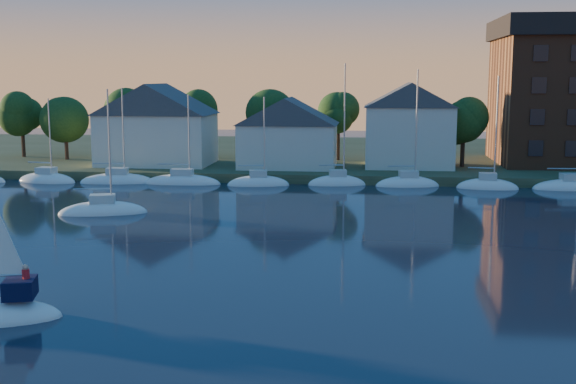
% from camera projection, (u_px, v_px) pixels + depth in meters
% --- Properties ---
extents(ground, '(260.00, 260.00, 0.00)m').
position_uv_depth(ground, '(275.00, 373.00, 28.05)').
color(ground, black).
rests_on(ground, ground).
extents(shoreline_land, '(160.00, 50.00, 2.00)m').
position_uv_depth(shoreline_land, '(345.00, 159.00, 101.64)').
color(shoreline_land, '#343F25').
rests_on(shoreline_land, ground).
extents(wooden_dock, '(120.00, 3.00, 1.00)m').
position_uv_depth(wooden_dock, '(337.00, 182.00, 79.07)').
color(wooden_dock, brown).
rests_on(wooden_dock, ground).
extents(clubhouse_west, '(13.65, 9.45, 9.64)m').
position_uv_depth(clubhouse_west, '(157.00, 123.00, 86.50)').
color(clubhouse_west, silver).
rests_on(clubhouse_west, shoreline_land).
extents(clubhouse_centre, '(11.55, 8.40, 8.08)m').
position_uv_depth(clubhouse_centre, '(288.00, 132.00, 83.84)').
color(clubhouse_centre, silver).
rests_on(clubhouse_centre, shoreline_land).
extents(clubhouse_east, '(10.50, 8.40, 9.80)m').
position_uv_depth(clubhouse_east, '(409.00, 124.00, 84.10)').
color(clubhouse_east, silver).
rests_on(clubhouse_east, shoreline_land).
extents(tree_line, '(93.40, 5.40, 8.90)m').
position_uv_depth(tree_line, '(358.00, 112.00, 88.51)').
color(tree_line, '#392319').
rests_on(tree_line, shoreline_land).
extents(moored_fleet, '(95.50, 2.40, 12.05)m').
position_uv_depth(moored_fleet, '(374.00, 186.00, 75.66)').
color(moored_fleet, white).
rests_on(moored_fleet, ground).
extents(drifting_sailboat_left, '(7.75, 4.43, 11.52)m').
position_uv_depth(drifting_sailboat_left, '(103.00, 213.00, 60.78)').
color(drifting_sailboat_left, white).
rests_on(drifting_sailboat_left, ground).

